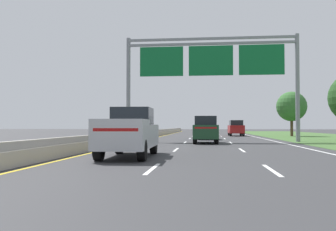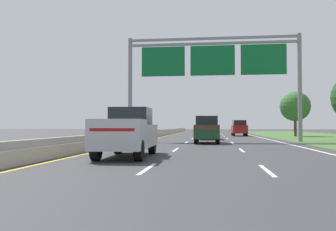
% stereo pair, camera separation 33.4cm
% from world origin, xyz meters
% --- Properties ---
extents(ground_plane, '(220.00, 220.00, 0.00)m').
position_xyz_m(ground_plane, '(0.00, 35.00, 0.00)').
color(ground_plane, '#333335').
extents(lane_striping, '(11.96, 106.00, 0.01)m').
position_xyz_m(lane_striping, '(0.00, 34.54, 0.00)').
color(lane_striping, white).
rests_on(lane_striping, ground).
extents(median_barrier_concrete, '(0.60, 110.00, 0.85)m').
position_xyz_m(median_barrier_concrete, '(-6.60, 35.00, 0.35)').
color(median_barrier_concrete, '#A8A399').
rests_on(median_barrier_concrete, ground).
extents(overhead_sign_gantry, '(15.06, 0.42, 9.25)m').
position_xyz_m(overhead_sign_gantry, '(0.30, 30.46, 6.60)').
color(overhead_sign_gantry, gray).
rests_on(overhead_sign_gantry, ground).
extents(pickup_truck_silver, '(2.14, 5.45, 2.20)m').
position_xyz_m(pickup_truck_silver, '(-3.50, 14.67, 1.07)').
color(pickup_truck_silver, '#B2B5BA').
rests_on(pickup_truck_silver, ground).
extents(car_darkgreen_centre_lane_suv, '(1.92, 4.71, 2.11)m').
position_xyz_m(car_darkgreen_centre_lane_suv, '(-0.17, 27.51, 1.10)').
color(car_darkgreen_centre_lane_suv, '#193D23').
rests_on(car_darkgreen_centre_lane_suv, ground).
extents(car_red_right_lane_suv, '(1.93, 4.71, 2.11)m').
position_xyz_m(car_red_right_lane_suv, '(3.92, 48.27, 1.10)').
color(car_red_right_lane_suv, maroon).
rests_on(car_red_right_lane_suv, ground).
extents(car_blue_centre_lane_sedan, '(1.88, 4.42, 1.57)m').
position_xyz_m(car_blue_centre_lane_sedan, '(-0.07, 35.40, 0.82)').
color(car_blue_centre_lane_sedan, navy).
rests_on(car_blue_centre_lane_sedan, ground).
extents(roadside_tree_far, '(3.88, 3.88, 5.84)m').
position_xyz_m(roadside_tree_far, '(10.99, 47.06, 3.89)').
color(roadside_tree_far, '#4C3823').
rests_on(roadside_tree_far, ground).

